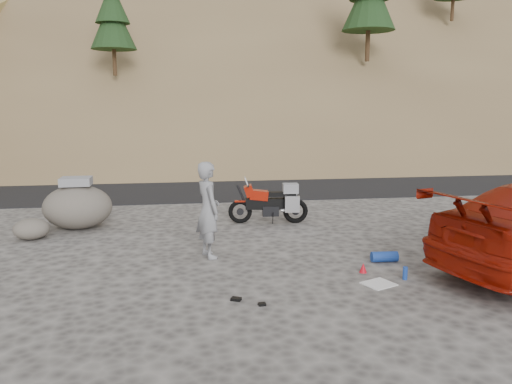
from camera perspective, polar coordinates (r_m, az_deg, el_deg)
ground at (r=9.81m, az=-1.53°, el=-7.43°), size 140.00×140.00×0.00m
road at (r=18.57m, az=-4.82°, el=0.85°), size 120.00×7.00×0.05m
hillside at (r=50.84m, az=-7.44°, el=19.12°), size 120.00×73.00×46.72m
motorcycle at (r=12.45m, az=1.84°, el=-1.27°), size 2.00×0.68×1.19m
man at (r=9.89m, az=-5.40°, el=-7.34°), size 0.64×0.79×1.87m
boulder at (r=12.64m, az=-19.71°, el=-1.55°), size 1.84×1.65×1.22m
small_rock at (r=12.07m, az=-24.29°, el=-3.88°), size 0.99×0.95×0.46m
gear_white_cloth at (r=8.63m, az=13.85°, el=-10.15°), size 0.60×0.58×0.02m
gear_blue_mat at (r=9.80m, az=14.46°, el=-7.17°), size 0.51×0.23×0.20m
gear_bottle at (r=8.94m, az=16.68°, el=-8.88°), size 0.09×0.09×0.22m
gear_funnel at (r=9.12m, az=12.15°, el=-8.46°), size 0.18×0.18×0.17m
gear_glove_a at (r=7.75m, az=-2.29°, el=-12.13°), size 0.18×0.16×0.04m
gear_glove_b at (r=7.57m, az=0.69°, el=-12.70°), size 0.12×0.09×0.04m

